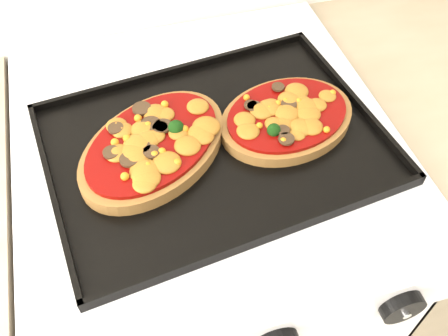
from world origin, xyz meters
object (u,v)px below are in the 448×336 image
object	(u,v)px
stove	(211,268)
pizza_right	(287,117)
pizza_left	(153,145)
baking_tray	(215,143)

from	to	relation	value
stove	pizza_right	size ratio (longest dim) A/B	4.18
stove	pizza_left	size ratio (longest dim) A/B	3.58
stove	pizza_left	xyz separation A→B (m)	(-0.09, -0.03, 0.48)
pizza_left	stove	bearing A→B (deg)	19.54
baking_tray	pizza_left	bearing A→B (deg)	169.12
stove	baking_tray	distance (m)	0.47
pizza_left	pizza_right	size ratio (longest dim) A/B	1.17
stove	baking_tray	xyz separation A→B (m)	(0.00, -0.04, 0.47)
baking_tray	pizza_left	world-z (taller)	pizza_left
pizza_left	baking_tray	bearing A→B (deg)	-4.16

